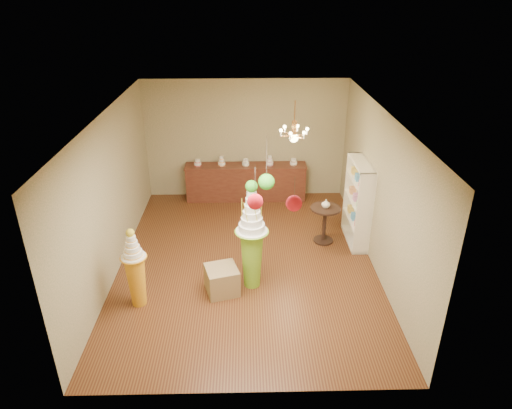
{
  "coord_description": "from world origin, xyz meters",
  "views": [
    {
      "loc": [
        0.01,
        -7.72,
        5.05
      ],
      "look_at": [
        0.19,
        0.0,
        1.27
      ],
      "focal_mm": 32.0,
      "sensor_mm": 36.0,
      "label": 1
    }
  ],
  "objects_px": {
    "pedestal_orange": "(136,274)",
    "round_table": "(325,220)",
    "pedestal_green": "(252,246)",
    "sideboard": "(246,181)"
  },
  "relations": [
    {
      "from": "pedestal_green",
      "to": "round_table",
      "type": "distance_m",
      "value": 2.22
    },
    {
      "from": "sideboard",
      "to": "round_table",
      "type": "xyz_separation_m",
      "value": [
        1.66,
        -2.21,
        0.05
      ]
    },
    {
      "from": "pedestal_green",
      "to": "round_table",
      "type": "height_order",
      "value": "pedestal_green"
    },
    {
      "from": "pedestal_green",
      "to": "pedestal_orange",
      "type": "distance_m",
      "value": 2.05
    },
    {
      "from": "pedestal_orange",
      "to": "round_table",
      "type": "height_order",
      "value": "pedestal_orange"
    },
    {
      "from": "round_table",
      "to": "sideboard",
      "type": "bearing_deg",
      "value": 126.97
    },
    {
      "from": "pedestal_green",
      "to": "sideboard",
      "type": "distance_m",
      "value": 3.76
    },
    {
      "from": "sideboard",
      "to": "pedestal_green",
      "type": "bearing_deg",
      "value": -88.55
    },
    {
      "from": "pedestal_green",
      "to": "pedestal_orange",
      "type": "bearing_deg",
      "value": -165.61
    },
    {
      "from": "pedestal_orange",
      "to": "round_table",
      "type": "xyz_separation_m",
      "value": [
        3.54,
        2.04,
        -0.08
      ]
    }
  ]
}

